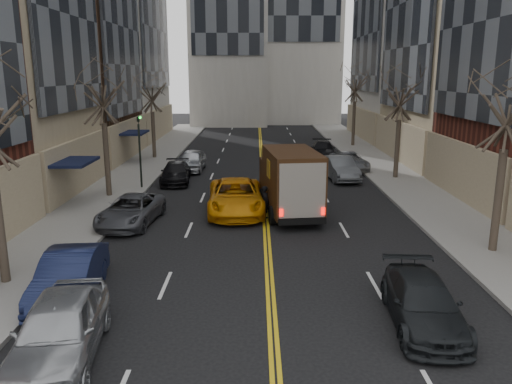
{
  "coord_description": "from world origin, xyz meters",
  "views": [
    {
      "loc": [
        -0.46,
        -7.46,
        6.9
      ],
      "look_at": [
        -0.47,
        12.16,
        2.2
      ],
      "focal_mm": 35.0,
      "sensor_mm": 36.0,
      "label": 1
    }
  ],
  "objects_px": {
    "taxi": "(236,197)",
    "pedestrian": "(265,202)",
    "observer_sedan": "(423,303)",
    "ups_truck": "(290,182)"
  },
  "relations": [
    {
      "from": "ups_truck",
      "to": "observer_sedan",
      "type": "height_order",
      "value": "ups_truck"
    },
    {
      "from": "observer_sedan",
      "to": "pedestrian",
      "type": "distance_m",
      "value": 11.43
    },
    {
      "from": "observer_sedan",
      "to": "pedestrian",
      "type": "height_order",
      "value": "pedestrian"
    },
    {
      "from": "taxi",
      "to": "pedestrian",
      "type": "relative_size",
      "value": 3.72
    },
    {
      "from": "ups_truck",
      "to": "pedestrian",
      "type": "bearing_deg",
      "value": -162.56
    },
    {
      "from": "ups_truck",
      "to": "taxi",
      "type": "bearing_deg",
      "value": 164.84
    },
    {
      "from": "taxi",
      "to": "pedestrian",
      "type": "xyz_separation_m",
      "value": [
        1.47,
        -0.93,
        -0.03
      ]
    },
    {
      "from": "observer_sedan",
      "to": "pedestrian",
      "type": "xyz_separation_m",
      "value": [
        -4.22,
        10.63,
        0.14
      ]
    },
    {
      "from": "taxi",
      "to": "pedestrian",
      "type": "distance_m",
      "value": 1.74
    },
    {
      "from": "ups_truck",
      "to": "pedestrian",
      "type": "xyz_separation_m",
      "value": [
        -1.22,
        -0.56,
        -0.87
      ]
    }
  ]
}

